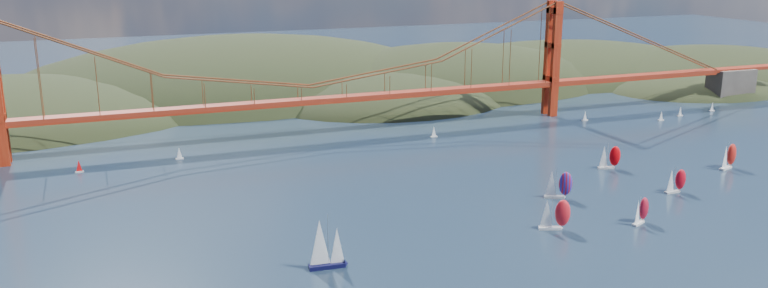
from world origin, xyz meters
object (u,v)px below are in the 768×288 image
(racer_0, at_px, (554,214))
(racer_4, at_px, (728,156))
(racer_1, at_px, (641,210))
(sloop_navy, at_px, (325,244))
(racer_rwb, at_px, (558,184))
(racer_3, at_px, (609,157))
(racer_2, at_px, (676,180))

(racer_0, bearing_deg, racer_4, 38.45)
(racer_0, relative_size, racer_1, 1.18)
(sloop_navy, distance_m, racer_rwb, 90.54)
(racer_3, bearing_deg, sloop_navy, -146.44)
(sloop_navy, distance_m, racer_4, 167.61)
(racer_0, xyz_separation_m, racer_rwb, (17.03, 23.58, -0.07))
(racer_3, distance_m, racer_rwb, 42.86)
(racer_1, xyz_separation_m, racer_4, (68.25, 34.86, 0.78))
(racer_3, bearing_deg, racer_1, -105.87)
(racer_0, xyz_separation_m, racer_1, (26.57, -5.15, -0.76))
(racer_0, bearing_deg, racer_rwb, 75.21)
(racer_0, distance_m, racer_1, 27.07)
(sloop_navy, distance_m, racer_2, 127.59)
(racer_0, distance_m, racer_3, 70.52)
(sloop_navy, bearing_deg, racer_0, 6.01)
(racer_0, bearing_deg, racer_1, 10.08)
(sloop_navy, relative_size, racer_0, 1.42)
(sloop_navy, bearing_deg, racer_2, 11.60)
(racer_1, bearing_deg, racer_3, 36.90)
(racer_0, bearing_deg, sloop_navy, -157.05)
(racer_1, relative_size, racer_3, 0.90)
(racer_2, bearing_deg, racer_rwb, 166.11)
(racer_1, distance_m, racer_2, 35.95)
(racer_rwb, bearing_deg, racer_3, 55.79)
(sloop_navy, xyz_separation_m, racer_rwb, (86.74, 25.89, -1.66))
(racer_4, bearing_deg, racer_2, -176.80)
(racer_2, bearing_deg, racer_4, 21.24)
(racer_2, xyz_separation_m, racer_rwb, (-39.74, 9.25, 0.56))
(racer_3, xyz_separation_m, racer_4, (41.00, -15.87, 0.34))
(racer_0, relative_size, racer_rwb, 1.01)
(racer_1, distance_m, racer_4, 76.64)
(racer_0, height_order, racer_1, racer_0)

